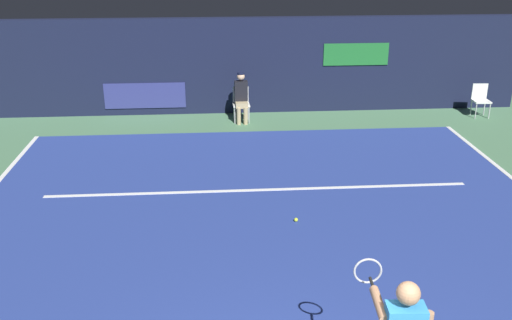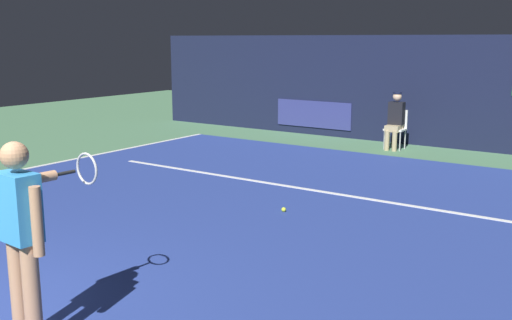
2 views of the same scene
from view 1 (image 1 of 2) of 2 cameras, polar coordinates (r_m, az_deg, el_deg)
The scene contains 7 objects.
ground_plane at distance 9.46m, azimuth 1.24°, elevation -7.90°, with size 31.14×31.14×0.00m, color #4C7A56.
court_surface at distance 9.46m, azimuth 1.24°, elevation -7.86°, with size 10.50×11.10×0.01m, color navy.
line_service at distance 11.18m, azimuth 0.29°, elevation -2.99°, with size 8.19×0.10×0.01m, color white.
back_wall at distance 15.99m, azimuth -1.29°, elevation 9.31°, with size 15.45×0.33×2.60m.
line_judge_on_chair at distance 15.19m, azimuth -1.47°, elevation 6.29°, with size 0.45×0.54×1.32m.
courtside_chair_near at distance 16.88m, azimuth 21.36°, elevation 5.72°, with size 0.46×0.43×0.88m.
tennis_ball at distance 10.01m, azimuth 3.99°, elevation -5.92°, with size 0.07×0.07×0.07m, color #CCE033.
Camera 1 is at (-0.82, -3.67, 4.61)m, focal length 40.38 mm.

